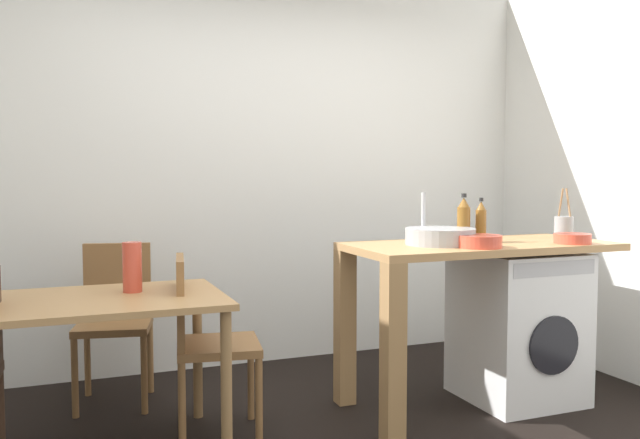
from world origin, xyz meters
The scene contains 15 objects.
wall_back centered at (0.00, 1.75, 1.35)m, with size 4.60×0.10×2.70m, color white.
dining_table centered at (-1.03, 0.48, 0.64)m, with size 1.10×0.76×0.74m.
chair_opposite centered at (-0.56, 0.54, 0.51)m, with size 0.46×0.46×0.90m.
chair_spare_by_wall centered at (-0.92, 1.25, 0.51)m, with size 0.48×0.48×0.90m.
kitchen_counter centered at (0.77, 0.43, 0.76)m, with size 1.50×0.68×0.92m.
washing_machine centered at (1.25, 0.43, 0.43)m, with size 0.60×0.61×0.86m.
sink_basin centered at (0.72, 0.43, 0.97)m, with size 0.38×0.38×0.09m, color #9EA0A5.
tap centered at (0.72, 0.61, 1.06)m, with size 0.02×0.02×0.28m, color #B2B2B7.
bottle_tall_green centered at (0.92, 0.49, 1.04)m, with size 0.07×0.07×0.27m.
bottle_squat_brown centered at (1.03, 0.48, 1.03)m, with size 0.06×0.06×0.25m.
mixing_bowl centered at (0.83, 0.23, 0.96)m, with size 0.24×0.24×0.07m.
utensil_crock centered at (1.62, 0.48, 0.99)m, with size 0.11×0.11×0.30m.
colander centered at (1.44, 0.21, 0.95)m, with size 0.20×0.20×0.06m.
vase centered at (-0.88, 0.58, 0.86)m, with size 0.09×0.09×0.24m, color #D84C38.
scissors centered at (0.94, 0.33, 0.92)m, with size 0.15×0.06×0.01m.
Camera 1 is at (-1.19, -2.63, 1.30)m, focal length 36.76 mm.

